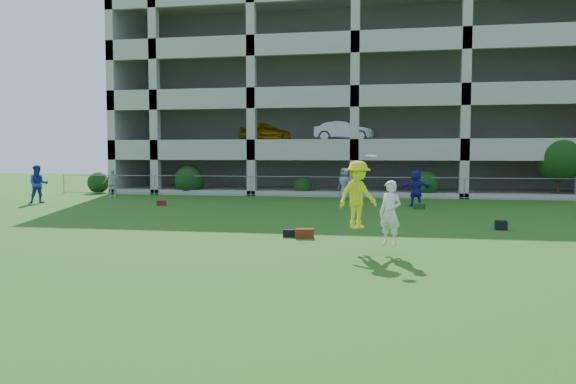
% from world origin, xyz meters
% --- Properties ---
extents(ground, '(100.00, 100.00, 0.00)m').
position_xyz_m(ground, '(0.00, 0.00, 0.00)').
color(ground, '#235114').
rests_on(ground, ground).
extents(bystander_a, '(1.18, 1.14, 1.92)m').
position_xyz_m(bystander_a, '(-15.28, 12.47, 0.96)').
color(bystander_a, navy).
rests_on(bystander_a, ground).
extents(bystander_b, '(1.02, 0.79, 1.61)m').
position_xyz_m(bystander_b, '(-13.51, 16.66, 0.80)').
color(bystander_b, silver).
rests_on(bystander_b, ground).
extents(bystander_c, '(0.99, 0.97, 1.72)m').
position_xyz_m(bystander_c, '(-0.40, 17.27, 0.86)').
color(bystander_c, gray).
rests_on(bystander_c, ground).
extents(bystander_d, '(1.66, 0.72, 1.73)m').
position_xyz_m(bystander_d, '(3.21, 14.16, 0.86)').
color(bystander_d, navy).
rests_on(bystander_d, ground).
extents(bag_red_a, '(0.60, 0.40, 0.28)m').
position_xyz_m(bag_red_a, '(-0.46, 3.51, 0.14)').
color(bag_red_a, '#561D0E').
rests_on(bag_red_a, ground).
extents(bag_black_b, '(0.41, 0.27, 0.22)m').
position_xyz_m(bag_black_b, '(-0.93, 3.69, 0.11)').
color(bag_black_b, black).
rests_on(bag_black_b, ground).
extents(crate_d, '(0.35, 0.35, 0.30)m').
position_xyz_m(crate_d, '(5.62, 6.47, 0.15)').
color(crate_d, black).
rests_on(crate_d, ground).
extents(bag_red_f, '(0.52, 0.43, 0.24)m').
position_xyz_m(bag_red_f, '(-8.75, 12.43, 0.12)').
color(bag_red_f, '#551E0E').
rests_on(bag_red_f, ground).
extents(bag_green_g, '(0.55, 0.39, 0.25)m').
position_xyz_m(bag_green_g, '(3.30, 12.94, 0.12)').
color(bag_green_g, '#123313').
rests_on(bag_green_g, ground).
extents(frisbee_contest, '(1.80, 1.34, 2.23)m').
position_xyz_m(frisbee_contest, '(1.40, 1.46, 1.36)').
color(frisbee_contest, yellow).
rests_on(frisbee_contest, ground).
extents(parking_garage, '(30.00, 14.00, 12.00)m').
position_xyz_m(parking_garage, '(-0.01, 27.70, 6.01)').
color(parking_garage, '#9E998C').
rests_on(parking_garage, ground).
extents(fence, '(36.06, 0.06, 1.20)m').
position_xyz_m(fence, '(0.00, 19.00, 0.61)').
color(fence, gray).
rests_on(fence, ground).
extents(shrub_row, '(34.38, 2.52, 3.50)m').
position_xyz_m(shrub_row, '(4.59, 19.70, 1.51)').
color(shrub_row, '#163D11').
rests_on(shrub_row, ground).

